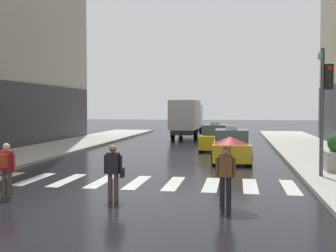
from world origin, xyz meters
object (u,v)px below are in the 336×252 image
(pedestrian_with_umbrella, at_px, (228,152))
(pedestrian_with_handbag, at_px, (114,169))
(traffic_light_pole, at_px, (325,94))
(taxi_lead, at_px, (231,147))
(pedestrian_with_backpack, at_px, (6,165))
(taxi_second, at_px, (215,138))
(box_truck, at_px, (187,117))

(pedestrian_with_umbrella, bearing_deg, pedestrian_with_handbag, 178.30)
(traffic_light_pole, relative_size, pedestrian_with_umbrella, 2.47)
(taxi_lead, xyz_separation_m, pedestrian_with_handbag, (-3.26, -9.69, 0.21))
(traffic_light_pole, height_order, pedestrian_with_backpack, traffic_light_pole)
(traffic_light_pole, height_order, pedestrian_with_handbag, traffic_light_pole)
(traffic_light_pole, distance_m, taxi_second, 11.99)
(taxi_lead, relative_size, pedestrian_with_umbrella, 2.36)
(pedestrian_with_umbrella, distance_m, pedestrian_with_handbag, 3.38)
(pedestrian_with_backpack, bearing_deg, box_truck, 84.52)
(taxi_second, xyz_separation_m, pedestrian_with_umbrella, (1.21, -15.50, 0.79))
(pedestrian_with_umbrella, relative_size, pedestrian_with_backpack, 1.18)
(box_truck, distance_m, pedestrian_with_handbag, 25.24)
(pedestrian_with_handbag, bearing_deg, taxi_second, 82.17)
(box_truck, xyz_separation_m, pedestrian_with_handbag, (0.95, -25.21, -0.92))
(taxi_lead, distance_m, box_truck, 16.12)
(taxi_second, height_order, pedestrian_with_backpack, taxi_second)
(taxi_lead, height_order, pedestrian_with_handbag, taxi_lead)
(box_truck, height_order, pedestrian_with_umbrella, box_truck)
(traffic_light_pole, height_order, taxi_second, traffic_light_pole)
(box_truck, distance_m, pedestrian_with_umbrella, 25.67)
(traffic_light_pole, distance_m, pedestrian_with_handbag, 8.54)
(traffic_light_pole, relative_size, box_truck, 0.63)
(box_truck, bearing_deg, pedestrian_with_handbag, -87.85)
(taxi_second, xyz_separation_m, pedestrian_with_backpack, (-5.49, -15.47, 0.25))
(taxi_lead, relative_size, pedestrian_with_backpack, 2.78)
(box_truck, xyz_separation_m, pedestrian_with_umbrella, (4.27, -25.31, -0.34))
(taxi_second, relative_size, pedestrian_with_umbrella, 2.35)
(pedestrian_with_umbrella, bearing_deg, taxi_lead, 90.37)
(traffic_light_pole, height_order, taxi_lead, traffic_light_pole)
(box_truck, bearing_deg, traffic_light_pole, -69.39)
(taxi_second, bearing_deg, taxi_lead, -78.70)
(taxi_lead, height_order, pedestrian_with_umbrella, pedestrian_with_umbrella)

